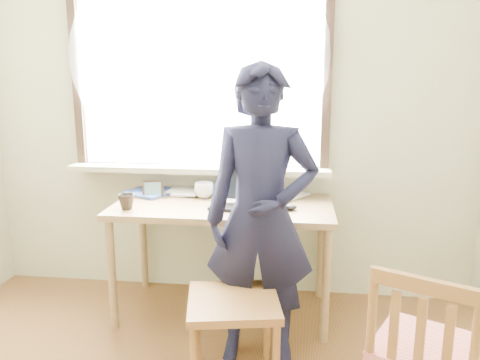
# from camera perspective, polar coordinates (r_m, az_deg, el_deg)

# --- Properties ---
(room_shell) EXTENTS (3.52, 4.02, 2.61)m
(room_shell) POSITION_cam_1_polar(r_m,az_deg,el_deg) (1.57, -12.45, 14.74)
(room_shell) COLOR #BDBC98
(room_shell) RESTS_ON ground
(desk) EXTENTS (1.42, 0.71, 0.76)m
(desk) POSITION_cam_1_polar(r_m,az_deg,el_deg) (3.07, -2.04, -4.31)
(desk) COLOR olive
(desk) RESTS_ON ground
(laptop) EXTENTS (0.42, 0.36, 0.25)m
(laptop) POSITION_cam_1_polar(r_m,az_deg,el_deg) (2.99, 0.55, -2.03)
(laptop) COLOR black
(laptop) RESTS_ON desk
(mug_white) EXTENTS (0.17, 0.17, 0.10)m
(mug_white) POSITION_cam_1_polar(r_m,az_deg,el_deg) (3.20, -4.39, -1.24)
(mug_white) COLOR white
(mug_white) RESTS_ON desk
(mug_dark) EXTENTS (0.12, 0.12, 0.10)m
(mug_dark) POSITION_cam_1_polar(r_m,az_deg,el_deg) (3.00, -13.66, -2.59)
(mug_dark) COLOR black
(mug_dark) RESTS_ON desk
(mouse) EXTENTS (0.10, 0.07, 0.04)m
(mouse) POSITION_cam_1_polar(r_m,az_deg,el_deg) (2.92, 5.95, -3.30)
(mouse) COLOR black
(mouse) RESTS_ON desk
(desk_clutter) EXTENTS (0.85, 0.55, 0.03)m
(desk_clutter) POSITION_cam_1_polar(r_m,az_deg,el_deg) (3.29, -5.63, -1.51)
(desk_clutter) COLOR #9E321D
(desk_clutter) RESTS_ON desk
(book_a) EXTENTS (0.18, 0.24, 0.02)m
(book_a) POSITION_cam_1_polar(r_m,az_deg,el_deg) (3.34, -8.07, -1.45)
(book_a) COLOR white
(book_a) RESTS_ON desk
(book_b) EXTENTS (0.28, 0.30, 0.02)m
(book_b) POSITION_cam_1_polar(r_m,az_deg,el_deg) (3.28, 4.87, -1.69)
(book_b) COLOR white
(book_b) RESTS_ON desk
(picture_frame) EXTENTS (0.14, 0.05, 0.11)m
(picture_frame) POSITION_cam_1_polar(r_m,az_deg,el_deg) (3.25, -10.57, -1.17)
(picture_frame) COLOR black
(picture_frame) RESTS_ON desk
(work_chair) EXTENTS (0.53, 0.51, 0.47)m
(work_chair) POSITION_cam_1_polar(r_m,az_deg,el_deg) (2.48, -0.80, -15.77)
(work_chair) COLOR olive
(work_chair) RESTS_ON ground
(person) EXTENTS (0.61, 0.40, 1.65)m
(person) POSITION_cam_1_polar(r_m,az_deg,el_deg) (2.53, 2.59, -4.64)
(person) COLOR black
(person) RESTS_ON ground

